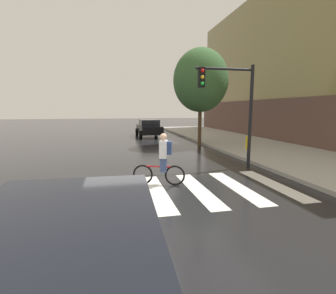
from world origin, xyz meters
The scene contains 8 objects.
ground_plane centered at (0.00, 0.00, 0.00)m, with size 120.00×120.00×0.00m, color black.
crosswalk_stripes centered at (0.04, 0.00, 0.01)m, with size 9.56×3.46×0.01m.
sedan_near centered at (-0.99, -4.79, 0.82)m, with size 2.31×4.67×1.59m.
sedan_mid centered at (2.59, 15.18, 0.78)m, with size 2.12×4.42×1.52m.
cyclist centered at (1.00, 0.69, 0.84)m, with size 1.64×0.59×1.69m.
traffic_light_near centered at (4.20, 2.38, 2.86)m, with size 2.47×0.28×4.20m.
fire_hydrant centered at (7.05, 6.03, 0.53)m, with size 0.33×0.22×0.78m.
street_tree_near centered at (5.15, 8.92, 4.29)m, with size 3.57×3.57×6.35m.
Camera 1 is at (-0.51, -7.06, 2.45)m, focal length 26.84 mm.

